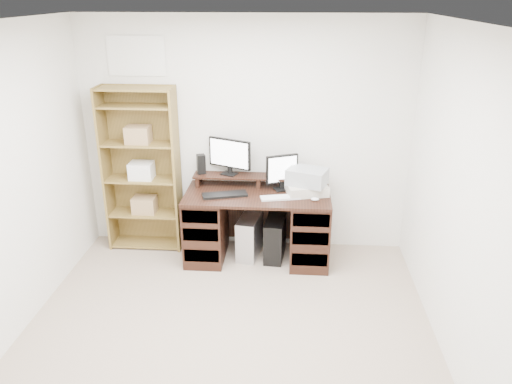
# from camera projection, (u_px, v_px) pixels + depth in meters

# --- Properties ---
(room) EXTENTS (3.54, 4.04, 2.54)m
(room) POSITION_uv_depth(u_px,v_px,m) (218.00, 215.00, 3.47)
(room) COLOR tan
(room) RESTS_ON ground
(desk) EXTENTS (1.50, 0.70, 0.75)m
(desk) POSITION_uv_depth(u_px,v_px,m) (257.00, 225.00, 5.30)
(desk) COLOR black
(desk) RESTS_ON ground
(riser_shelf) EXTENTS (1.40, 0.22, 0.12)m
(riser_shelf) POSITION_uv_depth(u_px,v_px,m) (259.00, 178.00, 5.32)
(riser_shelf) COLOR black
(riser_shelf) RESTS_ON desk
(monitor_wide) EXTENTS (0.46, 0.23, 0.39)m
(monitor_wide) POSITION_uv_depth(u_px,v_px,m) (230.00, 155.00, 5.27)
(monitor_wide) COLOR black
(monitor_wide) RESTS_ON riser_shelf
(monitor_small) EXTENTS (0.33, 0.19, 0.38)m
(monitor_small) POSITION_uv_depth(u_px,v_px,m) (282.00, 171.00, 5.19)
(monitor_small) COLOR black
(monitor_small) RESTS_ON desk
(speaker) EXTENTS (0.11, 0.11, 0.21)m
(speaker) POSITION_uv_depth(u_px,v_px,m) (201.00, 164.00, 5.33)
(speaker) COLOR black
(speaker) RESTS_ON riser_shelf
(keyboard_black) EXTENTS (0.48, 0.27, 0.03)m
(keyboard_black) POSITION_uv_depth(u_px,v_px,m) (225.00, 195.00, 5.09)
(keyboard_black) COLOR black
(keyboard_black) RESTS_ON desk
(keyboard_white) EXTENTS (0.42, 0.21, 0.02)m
(keyboard_white) POSITION_uv_depth(u_px,v_px,m) (281.00, 198.00, 5.03)
(keyboard_white) COLOR silver
(keyboard_white) RESTS_ON desk
(mouse) EXTENTS (0.09, 0.06, 0.03)m
(mouse) POSITION_uv_depth(u_px,v_px,m) (315.00, 199.00, 4.97)
(mouse) COLOR silver
(mouse) RESTS_ON desk
(printer) EXTENTS (0.46, 0.39, 0.10)m
(printer) POSITION_uv_depth(u_px,v_px,m) (307.00, 189.00, 5.14)
(printer) COLOR beige
(printer) RESTS_ON desk
(basket) EXTENTS (0.46, 0.39, 0.17)m
(basket) POSITION_uv_depth(u_px,v_px,m) (307.00, 177.00, 5.09)
(basket) COLOR #9AA0A4
(basket) RESTS_ON printer
(tower_silver) EXTENTS (0.27, 0.48, 0.45)m
(tower_silver) POSITION_uv_depth(u_px,v_px,m) (249.00, 236.00, 5.41)
(tower_silver) COLOR #B5B7BD
(tower_silver) RESTS_ON ground
(tower_black) EXTENTS (0.23, 0.46, 0.45)m
(tower_black) POSITION_uv_depth(u_px,v_px,m) (275.00, 238.00, 5.37)
(tower_black) COLOR black
(tower_black) RESTS_ON ground
(bookshelf) EXTENTS (0.80, 0.30, 1.80)m
(bookshelf) POSITION_uv_depth(u_px,v_px,m) (142.00, 168.00, 5.38)
(bookshelf) COLOR olive
(bookshelf) RESTS_ON ground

